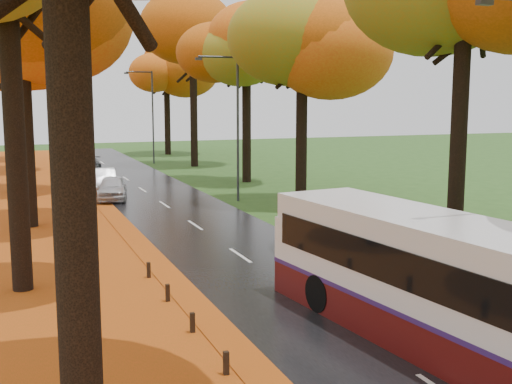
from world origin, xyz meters
TOP-DOWN VIEW (x-y plane):
  - road at (0.00, 25.00)m, footprint 6.50×90.00m
  - centre_line at (0.00, 25.00)m, footprint 0.12×90.00m
  - leaf_drift at (-3.05, 25.00)m, footprint 0.90×90.00m
  - trees_left at (-7.18, 27.06)m, footprint 9.20×74.00m
  - trees_right at (7.19, 26.91)m, footprint 9.30×74.20m
  - streetlamp_mid at (3.95, 30.00)m, footprint 2.45×0.18m
  - streetlamp_far at (3.95, 52.00)m, footprint 2.45×0.18m
  - bus at (1.42, 8.17)m, footprint 3.84×11.46m
  - car_white at (-2.35, 32.74)m, footprint 2.28×4.13m
  - car_silver at (-2.28, 36.59)m, footprint 1.69×4.18m
  - car_dark at (-2.18, 45.47)m, footprint 2.58×4.45m

SIDE VIEW (x-z plane):
  - road at x=0.00m, z-range 0.00..0.04m
  - leaf_drift at x=-3.05m, z-range 0.04..0.05m
  - centre_line at x=0.00m, z-range 0.04..0.05m
  - car_dark at x=-2.18m, z-range 0.04..1.25m
  - car_white at x=-2.35m, z-range 0.04..1.37m
  - car_silver at x=-2.28m, z-range 0.04..1.39m
  - bus at x=1.42m, z-range 0.11..3.07m
  - streetlamp_mid at x=3.95m, z-range 0.71..8.71m
  - streetlamp_far at x=3.95m, z-range 0.71..8.71m
  - trees_left at x=-7.18m, z-range 2.59..16.48m
  - trees_right at x=7.19m, z-range 2.71..16.67m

